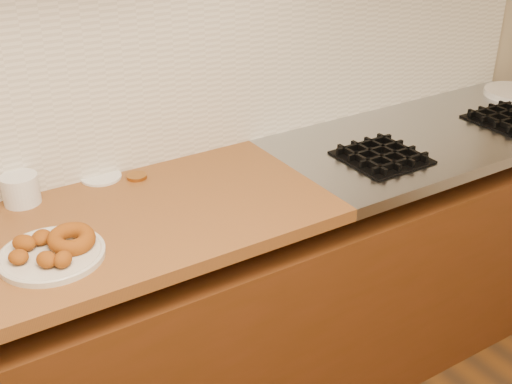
% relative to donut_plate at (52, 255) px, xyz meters
% --- Properties ---
extents(wall_back, '(4.00, 0.02, 2.70)m').
position_rel_donut_plate_xyz_m(wall_back, '(0.32, 0.40, 0.44)').
color(wall_back, tan).
rests_on(wall_back, ground).
extents(base_cabinet, '(3.60, 0.60, 0.77)m').
position_rel_donut_plate_xyz_m(base_cabinet, '(0.32, 0.09, -0.52)').
color(base_cabinet, '#512610').
rests_on(base_cabinet, floor).
extents(stovetop, '(1.30, 0.62, 0.04)m').
position_rel_donut_plate_xyz_m(stovetop, '(1.47, 0.09, -0.03)').
color(stovetop, '#9EA0A5').
rests_on(stovetop, base_cabinet).
extents(backsplash, '(3.60, 0.02, 0.60)m').
position_rel_donut_plate_xyz_m(backsplash, '(0.32, 0.39, 0.29)').
color(backsplash, silver).
rests_on(backsplash, wall_back).
extents(burner_grates, '(0.91, 0.26, 0.03)m').
position_rel_donut_plate_xyz_m(burner_grates, '(1.45, 0.01, 0.00)').
color(burner_grates, black).
rests_on(burner_grates, stovetop).
extents(donut_plate, '(0.27, 0.27, 0.02)m').
position_rel_donut_plate_xyz_m(donut_plate, '(0.00, 0.00, 0.00)').
color(donut_plate, beige).
rests_on(donut_plate, butcher_block).
extents(ring_donut, '(0.14, 0.14, 0.05)m').
position_rel_donut_plate_xyz_m(ring_donut, '(0.06, 0.00, 0.03)').
color(ring_donut, '#893E08').
rests_on(ring_donut, donut_plate).
extents(fried_dough_chunks, '(0.15, 0.21, 0.04)m').
position_rel_donut_plate_xyz_m(fried_dough_chunks, '(-0.03, -0.00, 0.03)').
color(fried_dough_chunks, '#893E08').
rests_on(fried_dough_chunks, donut_plate).
extents(plastic_tub, '(0.13, 0.13, 0.09)m').
position_rel_donut_plate_xyz_m(plastic_tub, '(0.01, 0.34, 0.04)').
color(plastic_tub, silver).
rests_on(plastic_tub, butcher_block).
extents(tub_lid, '(0.13, 0.13, 0.01)m').
position_rel_donut_plate_xyz_m(tub_lid, '(0.27, 0.37, -0.00)').
color(tub_lid, silver).
rests_on(tub_lid, butcher_block).
extents(brass_jar_lid, '(0.08, 0.08, 0.01)m').
position_rel_donut_plate_xyz_m(brass_jar_lid, '(0.36, 0.31, -0.00)').
color(brass_jar_lid, '#A1682C').
rests_on(brass_jar_lid, butcher_block).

